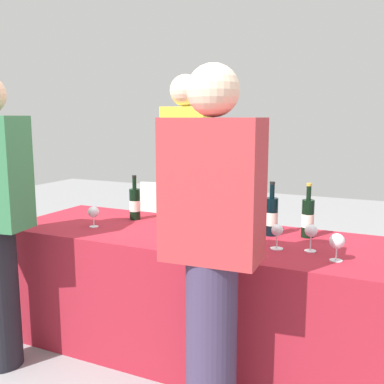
# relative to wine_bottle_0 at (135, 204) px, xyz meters

# --- Properties ---
(ground_plane) EXTENTS (12.00, 12.00, 0.00)m
(ground_plane) POSITION_rel_wine_bottle_0_xyz_m (0.51, -0.16, -0.86)
(ground_plane) COLOR gray
(tasting_table) EXTENTS (2.34, 0.82, 0.75)m
(tasting_table) POSITION_rel_wine_bottle_0_xyz_m (0.51, -0.16, -0.49)
(tasting_table) COLOR maroon
(tasting_table) RESTS_ON ground_plane
(wine_bottle_0) EXTENTS (0.07, 0.07, 0.30)m
(wine_bottle_0) POSITION_rel_wine_bottle_0_xyz_m (0.00, 0.00, 0.00)
(wine_bottle_0) COLOR black
(wine_bottle_0) RESTS_ON tasting_table
(wine_bottle_1) EXTENTS (0.08, 0.08, 0.30)m
(wine_bottle_1) POSITION_rel_wine_bottle_0_xyz_m (0.32, 0.05, -0.00)
(wine_bottle_1) COLOR black
(wine_bottle_1) RESTS_ON tasting_table
(wine_bottle_2) EXTENTS (0.07, 0.07, 0.33)m
(wine_bottle_2) POSITION_rel_wine_bottle_0_xyz_m (0.60, -0.06, 0.01)
(wine_bottle_2) COLOR black
(wine_bottle_2) RESTS_ON tasting_table
(wine_bottle_3) EXTENTS (0.07, 0.07, 0.30)m
(wine_bottle_3) POSITION_rel_wine_bottle_0_xyz_m (0.71, -0.05, -0.00)
(wine_bottle_3) COLOR black
(wine_bottle_3) RESTS_ON tasting_table
(wine_bottle_4) EXTENTS (0.08, 0.08, 0.32)m
(wine_bottle_4) POSITION_rel_wine_bottle_0_xyz_m (0.84, -0.08, 0.01)
(wine_bottle_4) COLOR black
(wine_bottle_4) RESTS_ON tasting_table
(wine_bottle_5) EXTENTS (0.08, 0.08, 0.32)m
(wine_bottle_5) POSITION_rel_wine_bottle_0_xyz_m (0.95, -0.01, 0.01)
(wine_bottle_5) COLOR black
(wine_bottle_5) RESTS_ON tasting_table
(wine_bottle_6) EXTENTS (0.07, 0.07, 0.32)m
(wine_bottle_6) POSITION_rel_wine_bottle_0_xyz_m (1.16, 0.04, 0.01)
(wine_bottle_6) COLOR black
(wine_bottle_6) RESTS_ON tasting_table
(wine_glass_0) EXTENTS (0.07, 0.07, 0.13)m
(wine_glass_0) POSITION_rel_wine_bottle_0_xyz_m (-0.12, -0.30, -0.02)
(wine_glass_0) COLOR silver
(wine_glass_0) RESTS_ON tasting_table
(wine_glass_1) EXTENTS (0.06, 0.06, 0.13)m
(wine_glass_1) POSITION_rel_wine_bottle_0_xyz_m (0.66, -0.31, -0.02)
(wine_glass_1) COLOR silver
(wine_glass_1) RESTS_ON tasting_table
(wine_glass_2) EXTENTS (0.07, 0.07, 0.13)m
(wine_glass_2) POSITION_rel_wine_bottle_0_xyz_m (1.06, -0.28, -0.01)
(wine_glass_2) COLOR silver
(wine_glass_2) RESTS_ON tasting_table
(wine_glass_3) EXTENTS (0.07, 0.07, 0.14)m
(wine_glass_3) POSITION_rel_wine_bottle_0_xyz_m (1.23, -0.24, -0.01)
(wine_glass_3) COLOR silver
(wine_glass_3) RESTS_ON tasting_table
(wine_glass_4) EXTENTS (0.08, 0.08, 0.14)m
(wine_glass_4) POSITION_rel_wine_bottle_0_xyz_m (1.37, -0.35, -0.01)
(wine_glass_4) COLOR silver
(wine_glass_4) RESTS_ON tasting_table
(server_pouring) EXTENTS (0.35, 0.24, 1.76)m
(server_pouring) POSITION_rel_wine_bottle_0_xyz_m (0.15, 0.49, 0.13)
(server_pouring) COLOR brown
(server_pouring) RESTS_ON ground_plane
(guest_1) EXTENTS (0.44, 0.26, 1.67)m
(guest_1) POSITION_rel_wine_bottle_0_xyz_m (0.90, -0.79, 0.03)
(guest_1) COLOR #3F3351
(guest_1) RESTS_ON ground_plane
(menu_board) EXTENTS (0.49, 0.10, 0.86)m
(menu_board) POSITION_rel_wine_bottle_0_xyz_m (-0.27, 0.94, -0.43)
(menu_board) COLOR white
(menu_board) RESTS_ON ground_plane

